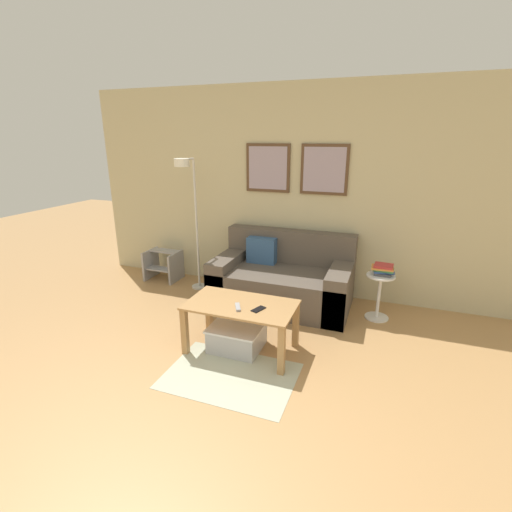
% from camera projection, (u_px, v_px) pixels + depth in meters
% --- Properties ---
extents(ground_plane, '(16.00, 16.00, 0.00)m').
position_uv_depth(ground_plane, '(156.00, 477.00, 2.22)').
color(ground_plane, tan).
extents(wall_back, '(5.60, 0.09, 2.55)m').
position_uv_depth(wall_back, '(294.00, 192.00, 4.58)').
color(wall_back, '#C6BC93').
rests_on(wall_back, ground_plane).
extents(area_rug, '(1.09, 0.76, 0.01)m').
position_uv_depth(area_rug, '(230.00, 375.00, 3.15)').
color(area_rug, '#B2B79E').
rests_on(area_rug, ground_plane).
extents(couch, '(1.61, 0.90, 0.84)m').
position_uv_depth(couch, '(283.00, 280.00, 4.46)').
color(couch, brown).
rests_on(couch, ground_plane).
extents(coffee_table, '(1.01, 0.56, 0.48)m').
position_uv_depth(coffee_table, '(241.00, 313.00, 3.43)').
color(coffee_table, '#AD7F4C').
rests_on(coffee_table, ground_plane).
extents(storage_bin, '(0.49, 0.44, 0.24)m').
position_uv_depth(storage_bin, '(237.00, 336.00, 3.54)').
color(storage_bin, '#B2B2B7').
rests_on(storage_bin, ground_plane).
extents(floor_lamp, '(0.20, 0.46, 1.70)m').
position_uv_depth(floor_lamp, '(189.00, 202.00, 4.51)').
color(floor_lamp, silver).
rests_on(floor_lamp, ground_plane).
extents(side_table, '(0.31, 0.31, 0.51)m').
position_uv_depth(side_table, '(379.00, 293.00, 4.07)').
color(side_table, white).
rests_on(side_table, ground_plane).
extents(book_stack, '(0.25, 0.20, 0.11)m').
position_uv_depth(book_stack, '(383.00, 269.00, 4.00)').
color(book_stack, '#4C4C51').
rests_on(book_stack, side_table).
extents(remote_control, '(0.10, 0.15, 0.02)m').
position_uv_depth(remote_control, '(238.00, 307.00, 3.32)').
color(remote_control, '#99999E').
rests_on(remote_control, coffee_table).
extents(cell_phone, '(0.11, 0.15, 0.01)m').
position_uv_depth(cell_phone, '(258.00, 309.00, 3.29)').
color(cell_phone, black).
rests_on(cell_phone, coffee_table).
extents(step_stool, '(0.45, 0.37, 0.41)m').
position_uv_depth(step_stool, '(163.00, 264.00, 5.23)').
color(step_stool, '#99999E').
rests_on(step_stool, ground_plane).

